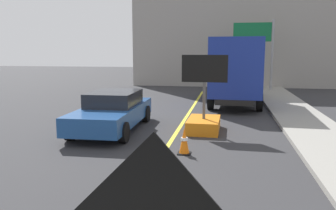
# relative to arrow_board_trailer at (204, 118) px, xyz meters

# --- Properties ---
(lane_center_stripe) EXTENTS (0.14, 36.00, 0.01)m
(lane_center_stripe) POSITION_rel_arrow_board_trailer_xyz_m (-0.92, -5.85, -0.48)
(lane_center_stripe) COLOR yellow
(lane_center_stripe) RESTS_ON ground
(arrow_board_trailer) EXTENTS (1.60, 1.82, 2.70)m
(arrow_board_trailer) POSITION_rel_arrow_board_trailer_xyz_m (0.00, 0.00, 0.00)
(arrow_board_trailer) COLOR orange
(arrow_board_trailer) RESTS_ON ground
(box_truck) EXTENTS (2.80, 7.40, 3.45)m
(box_truck) POSITION_rel_arrow_board_trailer_xyz_m (1.24, 6.47, 1.38)
(box_truck) COLOR black
(box_truck) RESTS_ON ground
(pickup_car) EXTENTS (2.07, 4.85, 1.38)m
(pickup_car) POSITION_rel_arrow_board_trailer_xyz_m (-3.25, -0.39, 0.22)
(pickup_car) COLOR navy
(pickup_car) RESTS_ON ground
(highway_guide_sign) EXTENTS (2.79, 0.18, 5.00)m
(highway_guide_sign) POSITION_rel_arrow_board_trailer_xyz_m (3.02, 12.72, 2.94)
(highway_guide_sign) COLOR gray
(highway_guide_sign) RESTS_ON ground
(far_building_block) EXTENTS (18.66, 9.74, 10.85)m
(far_building_block) POSITION_rel_arrow_board_trailer_xyz_m (2.35, 20.16, 4.94)
(far_building_block) COLOR gray
(far_building_block) RESTS_ON ground
(traffic_cone_mid_lane) EXTENTS (0.36, 0.36, 0.77)m
(traffic_cone_mid_lane) POSITION_rel_arrow_board_trailer_xyz_m (-0.26, -5.98, -0.10)
(traffic_cone_mid_lane) COLOR black
(traffic_cone_mid_lane) RESTS_ON ground
(traffic_cone_far_lane) EXTENTS (0.36, 0.36, 0.74)m
(traffic_cone_far_lane) POSITION_rel_arrow_board_trailer_xyz_m (-0.34, -2.80, -0.12)
(traffic_cone_far_lane) COLOR black
(traffic_cone_far_lane) RESTS_ON ground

